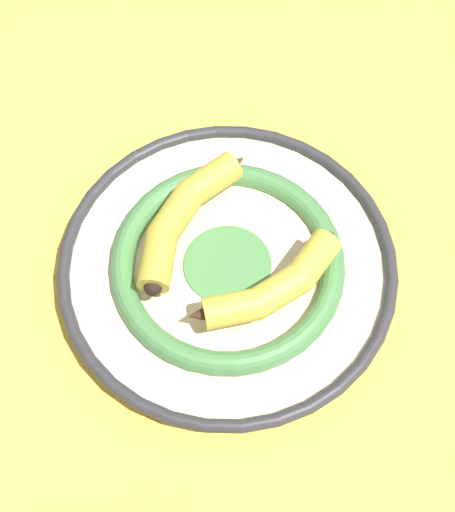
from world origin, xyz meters
TOP-DOWN VIEW (x-y plane):
  - ground_plane at (0.00, 0.00)m, footprint 2.80×2.80m
  - decorative_bowl at (-0.02, 0.04)m, footprint 0.35×0.35m
  - banana_a at (0.03, 0.00)m, footprint 0.10×0.18m
  - banana_b at (-0.06, 0.07)m, footprint 0.14×0.12m

SIDE VIEW (x-z plane):
  - ground_plane at x=0.00m, z-range 0.00..0.00m
  - decorative_bowl at x=-0.02m, z-range 0.00..0.04m
  - banana_b at x=-0.06m, z-range 0.04..0.07m
  - banana_a at x=0.03m, z-range 0.04..0.07m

